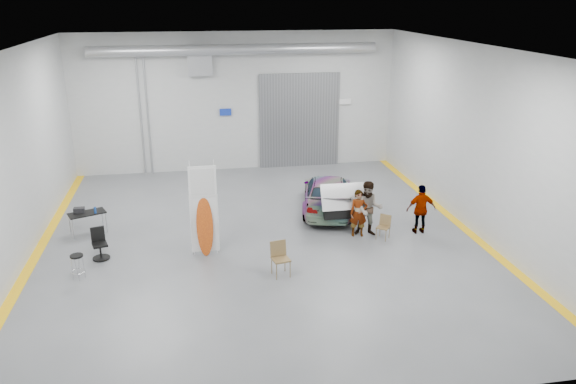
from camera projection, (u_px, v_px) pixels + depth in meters
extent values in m
plane|color=#5A5C61|center=(261.00, 240.00, 18.01)|extent=(16.00, 16.00, 0.00)
cube|color=#B1B3B5|center=(14.00, 161.00, 15.87)|extent=(0.02, 16.00, 6.00)
cube|color=#B1B3B5|center=(474.00, 140.00, 18.16)|extent=(0.02, 16.00, 6.00)
cube|color=#B1B3B5|center=(236.00, 102.00, 24.45)|extent=(14.00, 0.02, 6.00)
cube|color=#B1B3B5|center=(319.00, 269.00, 9.59)|extent=(14.00, 0.02, 6.00)
cube|color=white|center=(258.00, 48.00, 16.02)|extent=(14.00, 16.00, 0.02)
cube|color=gray|center=(300.00, 121.00, 25.13)|extent=(3.60, 0.12, 4.20)
cube|color=#97999F|center=(200.00, 61.00, 23.53)|extent=(1.00, 0.50, 1.20)
cylinder|color=#97999F|center=(236.00, 49.00, 23.12)|extent=(11.90, 0.44, 0.44)
cube|color=#1430A9|center=(225.00, 112.00, 24.42)|extent=(0.50, 0.04, 0.30)
cube|color=white|center=(343.00, 101.00, 25.19)|extent=(0.70, 0.04, 0.25)
cylinder|color=#97999F|center=(148.00, 117.00, 23.92)|extent=(0.08, 0.08, 5.00)
cylinder|color=#97999F|center=(141.00, 117.00, 23.87)|extent=(0.08, 0.08, 5.00)
cube|color=yellow|center=(36.00, 256.00, 16.89)|extent=(0.30, 16.00, 0.01)
cube|color=yellow|center=(460.00, 225.00, 19.13)|extent=(0.30, 16.00, 0.01)
imported|color=silver|center=(328.00, 193.00, 20.36)|extent=(2.75, 4.65, 1.26)
imported|color=brown|center=(359.00, 213.00, 18.07)|extent=(0.62, 0.45, 1.56)
imported|color=#476883|center=(369.00, 209.00, 18.09)|extent=(1.02, 0.87, 1.83)
imported|color=brown|center=(421.00, 209.00, 18.28)|extent=(0.99, 0.46, 1.66)
cube|color=white|center=(204.00, 224.00, 16.70)|extent=(0.84, 0.04, 1.78)
ellipsoid|color=orange|center=(205.00, 226.00, 16.65)|extent=(0.50, 0.24, 1.87)
cube|color=white|center=(202.00, 182.00, 16.24)|extent=(0.81, 0.04, 0.94)
cylinder|color=white|center=(192.00, 209.00, 16.48)|extent=(0.02, 0.02, 2.96)
cylinder|color=white|center=(215.00, 208.00, 16.60)|extent=(0.02, 0.02, 2.96)
cube|color=brown|center=(281.00, 259.00, 15.55)|extent=(0.54, 0.53, 0.04)
cube|color=brown|center=(280.00, 248.00, 15.66)|extent=(0.48, 0.18, 0.44)
cube|color=brown|center=(383.00, 227.00, 17.94)|extent=(0.52, 0.51, 0.04)
cube|color=brown|center=(382.00, 219.00, 18.03)|extent=(0.33, 0.30, 0.36)
cylinder|color=black|center=(76.00, 256.00, 15.31)|extent=(0.35, 0.35, 0.05)
torus|color=silver|center=(79.00, 271.00, 15.47)|extent=(0.37, 0.37, 0.02)
cylinder|color=#97999F|center=(70.00, 227.00, 18.09)|extent=(0.03, 0.03, 0.69)
cylinder|color=#97999F|center=(104.00, 225.00, 18.26)|extent=(0.03, 0.03, 0.69)
cylinder|color=#97999F|center=(73.00, 222.00, 18.53)|extent=(0.03, 0.03, 0.69)
cylinder|color=#97999F|center=(106.00, 220.00, 18.70)|extent=(0.03, 0.03, 0.69)
cube|color=black|center=(87.00, 213.00, 18.27)|extent=(1.28, 0.97, 0.04)
cylinder|color=#184092|center=(95.00, 210.00, 18.19)|extent=(0.08, 0.08, 0.21)
cube|color=black|center=(79.00, 210.00, 18.24)|extent=(0.33, 0.21, 0.17)
cylinder|color=black|center=(101.00, 258.00, 16.69)|extent=(0.50, 0.50, 0.04)
cylinder|color=black|center=(101.00, 251.00, 16.62)|extent=(0.05, 0.05, 0.43)
cube|color=black|center=(100.00, 245.00, 16.54)|extent=(0.52, 0.52, 0.06)
cube|color=black|center=(100.00, 234.00, 16.64)|extent=(0.40, 0.16, 0.45)
cube|color=silver|center=(342.00, 194.00, 18.35)|extent=(1.47, 0.89, 0.04)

